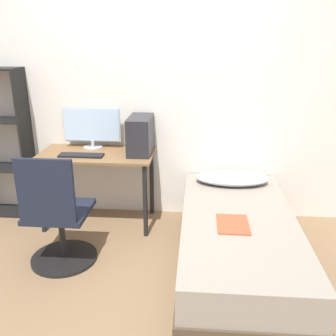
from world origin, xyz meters
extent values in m
plane|color=#846647|center=(0.00, 0.00, 0.00)|extent=(14.00, 14.00, 0.00)
cube|color=silver|center=(0.00, 1.45, 1.25)|extent=(8.00, 0.05, 2.50)
cube|color=brown|center=(-0.49, 1.13, 0.73)|extent=(1.11, 0.59, 0.02)
cylinder|color=black|center=(-1.00, 0.89, 0.36)|extent=(0.04, 0.04, 0.72)
cylinder|color=black|center=(0.01, 0.89, 0.36)|extent=(0.04, 0.04, 0.72)
cylinder|color=black|center=(-1.00, 1.38, 0.36)|extent=(0.04, 0.04, 0.72)
cylinder|color=black|center=(0.01, 1.38, 0.36)|extent=(0.04, 0.04, 0.72)
cube|color=black|center=(-1.25, 1.28, 0.76)|extent=(0.02, 0.29, 1.53)
cube|color=black|center=(-1.62, 1.28, 0.01)|extent=(0.71, 0.29, 0.02)
cylinder|color=black|center=(-0.63, 0.42, 0.01)|extent=(0.55, 0.55, 0.03)
cylinder|color=black|center=(-0.63, 0.42, 0.23)|extent=(0.05, 0.05, 0.40)
cube|color=black|center=(-0.63, 0.42, 0.45)|extent=(0.48, 0.48, 0.04)
cube|color=black|center=(-0.63, 0.20, 0.73)|extent=(0.43, 0.04, 0.50)
cube|color=#4C3D2D|center=(0.82, 0.44, 0.10)|extent=(0.92, 1.96, 0.20)
cube|color=gray|center=(0.82, 0.44, 0.33)|extent=(0.90, 1.93, 0.25)
ellipsoid|color=#B2B7C6|center=(0.82, 1.17, 0.51)|extent=(0.70, 0.36, 0.11)
cube|color=#B24C2D|center=(0.76, 0.30, 0.46)|extent=(0.24, 0.32, 0.01)
cylinder|color=#B7B7BC|center=(-0.58, 1.31, 0.75)|extent=(0.19, 0.19, 0.01)
cylinder|color=#B7B7BC|center=(-0.58, 1.31, 0.79)|extent=(0.04, 0.04, 0.06)
cube|color=#B7B7BC|center=(-0.58, 1.32, 0.98)|extent=(0.58, 0.01, 0.35)
cube|color=#B2D1EF|center=(-0.58, 1.31, 0.98)|extent=(0.56, 0.01, 0.32)
cube|color=black|center=(-0.61, 1.01, 0.75)|extent=(0.42, 0.12, 0.02)
cube|color=#232328|center=(-0.07, 1.19, 0.92)|extent=(0.21, 0.44, 0.35)
camera|label=1|loc=(0.48, -2.27, 1.80)|focal=40.00mm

